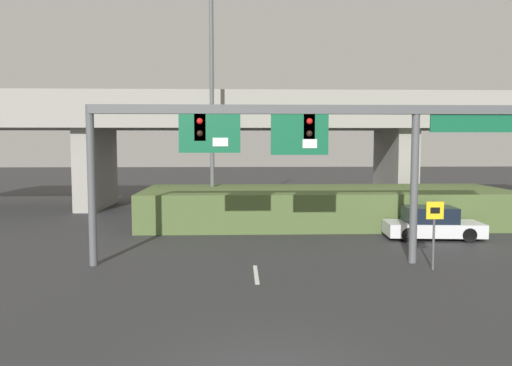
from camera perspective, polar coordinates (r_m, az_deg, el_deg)
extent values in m
cube|color=silver|center=(16.89, 0.01, -10.40)|extent=(0.14, 2.40, 0.01)
cube|color=silver|center=(25.53, -0.68, -5.23)|extent=(0.14, 2.40, 0.01)
cube|color=silver|center=(34.27, -1.02, -2.69)|extent=(0.14, 2.40, 0.01)
cylinder|color=#515456|center=(18.55, -18.28, -0.32)|extent=(0.28, 0.28, 5.71)
cylinder|color=#515456|center=(18.90, 17.63, -0.22)|extent=(0.28, 0.28, 5.71)
cube|color=#515456|center=(17.95, 6.18, 8.35)|extent=(15.47, 0.32, 0.32)
cube|color=black|center=(17.80, -6.40, 6.33)|extent=(0.40, 0.28, 0.95)
sphere|color=red|center=(17.63, -6.45, 7.04)|extent=(0.22, 0.22, 0.22)
sphere|color=black|center=(17.62, -6.43, 5.65)|extent=(0.22, 0.22, 0.22)
cube|color=black|center=(17.92, 6.05, 6.32)|extent=(0.40, 0.28, 0.95)
sphere|color=red|center=(17.76, 6.14, 7.03)|extent=(0.22, 0.22, 0.22)
sphere|color=black|center=(17.74, 6.12, 5.65)|extent=(0.22, 0.22, 0.22)
cube|color=#115B38|center=(17.67, -5.32, 5.68)|extent=(2.16, 0.08, 1.37)
cube|color=white|center=(17.60, -4.09, 4.69)|extent=(0.54, 0.03, 0.30)
cube|color=#115B38|center=(17.77, 5.01, 5.55)|extent=(2.04, 0.08, 1.44)
cube|color=white|center=(17.77, 6.17, 4.49)|extent=(0.51, 0.03, 0.32)
cube|color=#115B38|center=(19.63, 23.83, 6.26)|extent=(3.32, 0.07, 0.64)
cylinder|color=#4C4C4C|center=(18.26, 19.65, -5.63)|extent=(0.08, 0.08, 2.43)
cube|color=yellow|center=(18.09, 19.77, -2.96)|extent=(0.60, 0.03, 0.60)
cube|color=black|center=(18.08, 19.79, -2.97)|extent=(0.33, 0.01, 0.21)
cylinder|color=#515456|center=(28.31, -5.08, 10.67)|extent=(0.24, 0.24, 14.72)
cube|color=gray|center=(33.96, -1.04, 7.34)|extent=(47.89, 7.33, 1.40)
cube|color=gray|center=(30.58, -0.93, 9.79)|extent=(47.89, 0.40, 0.90)
cube|color=gray|center=(35.30, -17.79, 1.60)|extent=(1.40, 5.86, 5.27)
cube|color=gray|center=(35.63, 15.57, 1.68)|extent=(1.40, 5.86, 5.27)
cube|color=#4C6033|center=(27.20, 7.84, -2.65)|extent=(19.36, 6.27, 1.89)
cube|color=silver|center=(24.25, 19.58, -4.93)|extent=(4.40, 2.09, 0.60)
cube|color=black|center=(24.10, 19.23, -3.41)|extent=(2.34, 1.76, 0.71)
cylinder|color=black|center=(25.42, 21.91, -4.89)|extent=(0.65, 0.27, 0.64)
cylinder|color=black|center=(23.98, 23.17, -5.49)|extent=(0.65, 0.27, 0.64)
cylinder|color=black|center=(24.66, 16.08, -5.02)|extent=(0.65, 0.27, 0.64)
cylinder|color=black|center=(23.17, 17.00, -5.66)|extent=(0.65, 0.27, 0.64)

